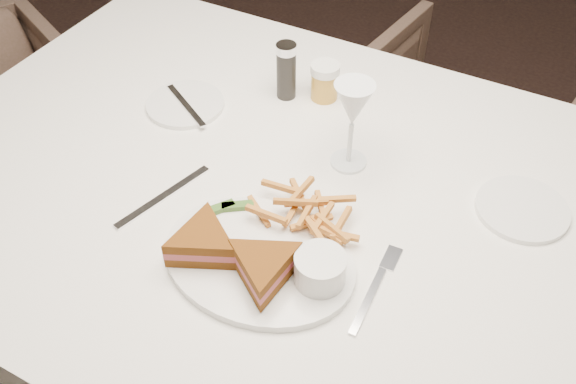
# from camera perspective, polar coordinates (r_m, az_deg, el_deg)

# --- Properties ---
(ground) EXTENTS (5.00, 5.00, 0.00)m
(ground) POSITION_cam_1_polar(r_m,az_deg,el_deg) (1.83, 6.78, -14.21)
(ground) COLOR black
(ground) RESTS_ON ground
(table) EXTENTS (1.56, 1.08, 0.75)m
(table) POSITION_cam_1_polar(r_m,az_deg,el_deg) (1.43, 1.06, -10.98)
(table) COLOR white
(table) RESTS_ON ground
(chair_far) EXTENTS (0.66, 0.63, 0.63)m
(chair_far) POSITION_cam_1_polar(r_m,az_deg,el_deg) (1.99, 14.64, 4.41)
(chair_far) COLOR #503C31
(chair_far) RESTS_ON ground
(table_setting) EXTENTS (0.84, 0.61, 0.18)m
(table_setting) POSITION_cam_1_polar(r_m,az_deg,el_deg) (1.07, 0.14, -0.93)
(table_setting) COLOR white
(table_setting) RESTS_ON table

